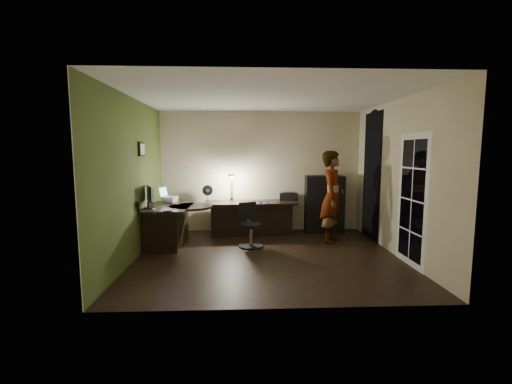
{
  "coord_description": "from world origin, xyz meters",
  "views": [
    {
      "loc": [
        -0.45,
        -5.76,
        1.81
      ],
      "look_at": [
        -0.15,
        1.05,
        1.0
      ],
      "focal_mm": 24.0,
      "sensor_mm": 36.0,
      "label": 1
    }
  ],
  "objects_px": {
    "desk_right": "(251,218)",
    "person": "(332,197)",
    "monitor": "(148,200)",
    "office_chair": "(251,225)",
    "desk_left": "(170,226)",
    "cabinet": "(324,204)"
  },
  "relations": [
    {
      "from": "desk_left",
      "to": "monitor",
      "type": "height_order",
      "value": "monitor"
    },
    {
      "from": "person",
      "to": "cabinet",
      "type": "bearing_deg",
      "value": 20.78
    },
    {
      "from": "cabinet",
      "to": "person",
      "type": "relative_size",
      "value": 0.69
    },
    {
      "from": "desk_right",
      "to": "monitor",
      "type": "bearing_deg",
      "value": -152.97
    },
    {
      "from": "desk_right",
      "to": "person",
      "type": "bearing_deg",
      "value": -25.14
    },
    {
      "from": "office_chair",
      "to": "desk_right",
      "type": "bearing_deg",
      "value": 68.63
    },
    {
      "from": "desk_right",
      "to": "person",
      "type": "height_order",
      "value": "person"
    },
    {
      "from": "monitor",
      "to": "person",
      "type": "distance_m",
      "value": 3.53
    },
    {
      "from": "office_chair",
      "to": "person",
      "type": "xyz_separation_m",
      "value": [
        1.63,
        0.31,
        0.49
      ]
    },
    {
      "from": "desk_right",
      "to": "person",
      "type": "xyz_separation_m",
      "value": [
        1.59,
        -0.65,
        0.55
      ]
    },
    {
      "from": "monitor",
      "to": "office_chair",
      "type": "relative_size",
      "value": 0.53
    },
    {
      "from": "desk_right",
      "to": "office_chair",
      "type": "bearing_deg",
      "value": -95.17
    },
    {
      "from": "desk_right",
      "to": "office_chair",
      "type": "height_order",
      "value": "office_chair"
    },
    {
      "from": "office_chair",
      "to": "cabinet",
      "type": "bearing_deg",
      "value": 15.91
    },
    {
      "from": "office_chair",
      "to": "person",
      "type": "height_order",
      "value": "person"
    },
    {
      "from": "desk_right",
      "to": "office_chair",
      "type": "relative_size",
      "value": 2.31
    },
    {
      "from": "desk_right",
      "to": "desk_left",
      "type": "bearing_deg",
      "value": -156.79
    },
    {
      "from": "person",
      "to": "desk_left",
      "type": "bearing_deg",
      "value": 116.9
    },
    {
      "from": "desk_left",
      "to": "cabinet",
      "type": "relative_size",
      "value": 1.06
    },
    {
      "from": "desk_left",
      "to": "office_chair",
      "type": "relative_size",
      "value": 1.6
    },
    {
      "from": "desk_left",
      "to": "monitor",
      "type": "distance_m",
      "value": 0.7
    },
    {
      "from": "monitor",
      "to": "office_chair",
      "type": "xyz_separation_m",
      "value": [
        1.87,
        0.14,
        -0.51
      ]
    }
  ]
}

